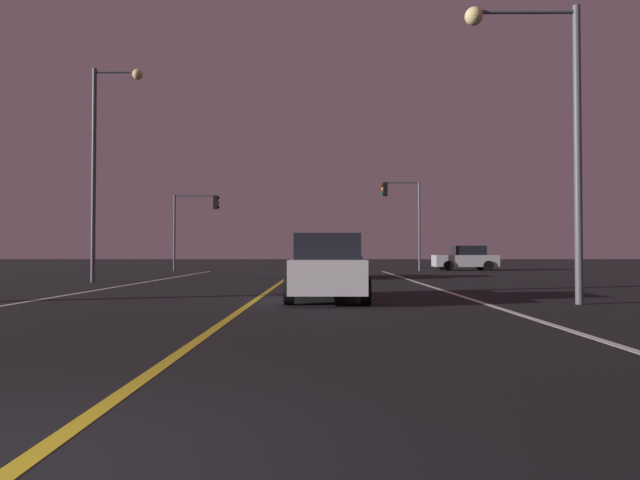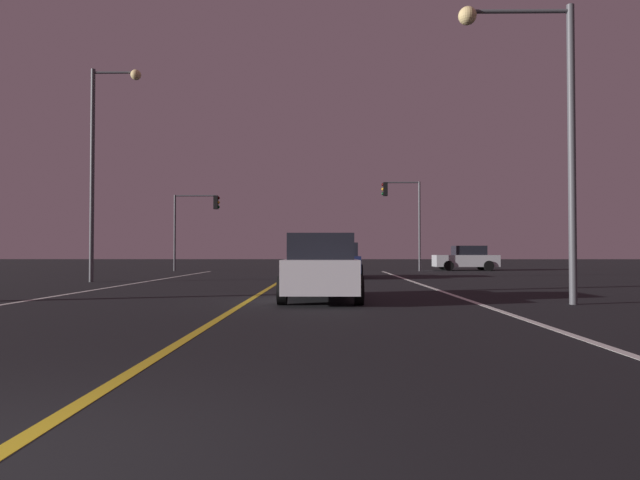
% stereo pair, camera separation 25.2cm
% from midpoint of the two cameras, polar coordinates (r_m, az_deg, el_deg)
% --- Properties ---
extents(lane_edge_right, '(0.16, 39.14, 0.01)m').
position_cam_midpoint_polar(lane_edge_right, '(16.92, 13.25, -5.43)').
color(lane_edge_right, silver).
rests_on(lane_edge_right, ground).
extents(lane_edge_left, '(0.16, 39.14, 0.01)m').
position_cam_midpoint_polar(lane_edge_left, '(18.13, -24.29, -5.07)').
color(lane_edge_left, silver).
rests_on(lane_edge_left, ground).
extents(lane_center_divider, '(0.16, 39.14, 0.01)m').
position_cam_midpoint_polar(lane_center_divider, '(16.60, -6.20, -5.54)').
color(lane_center_divider, gold).
rests_on(lane_center_divider, ground).
extents(car_crossing_side, '(4.30, 2.02, 1.70)m').
position_cam_midpoint_polar(car_crossing_side, '(39.39, 14.67, -1.86)').
color(car_crossing_side, black).
rests_on(car_crossing_side, ground).
extents(car_ahead_far, '(2.02, 4.30, 1.70)m').
position_cam_midpoint_polar(car_ahead_far, '(26.92, 1.97, -2.18)').
color(car_ahead_far, black).
rests_on(car_ahead_far, ground).
extents(car_lead_same_lane, '(2.02, 4.30, 1.70)m').
position_cam_midpoint_polar(car_lead_same_lane, '(14.24, 0.22, -2.95)').
color(car_lead_same_lane, black).
rests_on(car_lead_same_lane, ground).
extents(traffic_light_near_right, '(2.59, 0.36, 5.94)m').
position_cam_midpoint_polar(traffic_light_near_right, '(37.01, 8.31, 3.54)').
color(traffic_light_near_right, '#4C4C51').
rests_on(traffic_light_near_right, ground).
extents(traffic_light_near_left, '(3.07, 0.36, 5.07)m').
position_cam_midpoint_polar(traffic_light_near_left, '(37.59, -12.83, 2.62)').
color(traffic_light_near_left, '#4C4C51').
rests_on(traffic_light_near_left, ground).
extents(street_lamp_right_near, '(2.77, 0.44, 7.17)m').
position_cam_midpoint_polar(street_lamp_right_near, '(14.56, 22.05, 12.43)').
color(street_lamp_right_near, '#4C4C51').
rests_on(street_lamp_right_near, ground).
extents(street_lamp_left_mid, '(2.12, 0.44, 8.96)m').
position_cam_midpoint_polar(street_lamp_left_mid, '(25.07, -21.70, 8.81)').
color(street_lamp_left_mid, '#4C4C51').
rests_on(street_lamp_left_mid, ground).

